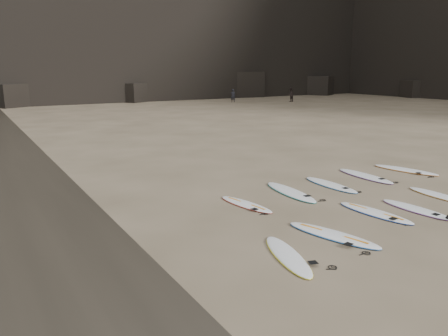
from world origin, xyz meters
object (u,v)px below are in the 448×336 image
object	(u,v)px
surfboard_3	(416,209)
person_b	(290,95)
surfboard_0	(288,255)
surfboard_7	(331,185)
surfboard_6	(290,192)
person_a	(233,96)
surfboard_5	(246,204)
surfboard_1	(333,235)
surfboard_8	(365,176)
surfboard_9	(405,170)
surfboard_4	(439,195)
surfboard_2	(375,212)

from	to	relation	value
surfboard_3	person_b	bearing A→B (deg)	54.24
surfboard_0	surfboard_7	world-z (taller)	surfboard_7
surfboard_3	surfboard_6	xyz separation A→B (m)	(-2.08, 3.41, 0.01)
surfboard_0	person_a	bearing A→B (deg)	76.17
surfboard_6	surfboard_5	bearing A→B (deg)	-164.72
surfboard_7	person_a	world-z (taller)	person_a
surfboard_0	surfboard_1	world-z (taller)	surfboard_1
surfboard_8	surfboard_9	xyz separation A→B (m)	(2.26, -0.14, -0.00)
surfboard_1	person_b	bearing A→B (deg)	36.80
surfboard_4	surfboard_5	world-z (taller)	surfboard_4
surfboard_3	surfboard_7	bearing A→B (deg)	91.89
person_a	person_b	bearing A→B (deg)	-174.02
person_a	surfboard_8	bearing A→B (deg)	96.45
surfboard_2	surfboard_5	world-z (taller)	surfboard_2
surfboard_4	surfboard_3	bearing A→B (deg)	-161.17
surfboard_6	person_a	world-z (taller)	person_a
surfboard_5	surfboard_8	distance (m)	6.09
surfboard_0	surfboard_4	bearing A→B (deg)	25.45
surfboard_7	surfboard_9	xyz separation A→B (m)	(4.38, 0.13, 0.00)
surfboard_7	person_b	bearing A→B (deg)	53.74
surfboard_4	surfboard_9	world-z (taller)	surfboard_9
surfboard_3	surfboard_5	size ratio (longest dim) A/B	1.06
surfboard_2	surfboard_4	size ratio (longest dim) A/B	1.07
surfboard_1	person_b	distance (m)	45.16
surfboard_2	person_a	distance (m)	42.39
surfboard_6	surfboard_8	world-z (taller)	surfboard_6
surfboard_4	surfboard_9	distance (m)	3.74
surfboard_5	person_a	world-z (taller)	person_a
surfboard_9	surfboard_0	bearing A→B (deg)	-169.78
surfboard_8	surfboard_9	bearing A→B (deg)	-0.69
surfboard_4	surfboard_5	xyz separation A→B (m)	(-6.09, 2.52, -0.00)
surfboard_8	person_b	size ratio (longest dim) A/B	1.57
surfboard_7	surfboard_8	distance (m)	2.13
person_b	surfboard_2	bearing A→B (deg)	41.08
surfboard_2	person_a	world-z (taller)	person_a
person_a	person_b	size ratio (longest dim) A/B	0.92
surfboard_1	surfboard_4	distance (m)	5.66
surfboard_4	surfboard_6	bearing A→B (deg)	147.78
surfboard_5	surfboard_0	bearing A→B (deg)	-119.07
surfboard_0	surfboard_3	xyz separation A→B (m)	(5.45, 0.62, 0.00)
surfboard_8	surfboard_9	size ratio (longest dim) A/B	1.02
surfboard_5	person_b	bearing A→B (deg)	39.34
surfboard_6	surfboard_8	distance (m)	3.99
surfboard_1	surfboard_5	size ratio (longest dim) A/B	1.17
surfboard_0	surfboard_7	bearing A→B (deg)	54.06
person_b	person_a	bearing A→B (deg)	-37.50
surfboard_3	person_a	size ratio (longest dim) A/B	1.47
surfboard_6	surfboard_9	distance (m)	6.25
surfboard_2	surfboard_5	xyz separation A→B (m)	(-2.82, 2.64, -0.00)
surfboard_2	person_a	size ratio (longest dim) A/B	1.55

